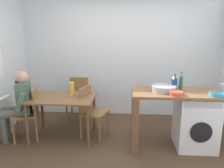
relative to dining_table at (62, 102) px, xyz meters
The scene contains 18 objects.
ground_plane 1.25m from the dining_table, 27.21° to the right, with size 5.46×5.46×0.00m, color #4C3826.
wall_back 1.73m from the dining_table, 52.96° to the left, with size 4.60×0.10×2.70m, color silver.
dining_table is the anchor object (origin of this frame).
chair_person_seat 0.57m from the dining_table, behind, with size 0.50×0.50×0.90m.
chair_opposite 0.50m from the dining_table, ahead, with size 0.50×0.50×0.90m.
chair_spare_by_wall 0.79m from the dining_table, 82.49° to the left, with size 0.41×0.41×0.90m.
seated_person 0.71m from the dining_table, 169.96° to the right, with size 0.55×0.54×1.20m.
kitchen_counter 1.74m from the dining_table, ahead, with size 1.50×0.68×0.92m.
washing_machine 2.22m from the dining_table, ahead, with size 0.60×0.61×0.86m.
sink_basin 1.72m from the dining_table, ahead, with size 0.38×0.38×0.09m, color #9EA0A5.
tap 1.73m from the dining_table, ahead, with size 0.02×0.02×0.28m, color #B2B2B7.
bottle_tall_green 1.90m from the dining_table, ahead, with size 0.08×0.08×0.25m.
bottle_squat_brown 1.99m from the dining_table, ahead, with size 0.06×0.06×0.30m.
mixing_bowl 1.88m from the dining_table, 11.17° to the right, with size 0.21×0.21×0.06m.
utensil_crock 2.60m from the dining_table, ahead, with size 0.11×0.11×0.30m.
colander 2.44m from the dining_table, ahead, with size 0.20×0.20×0.06m.
vase 0.28m from the dining_table, 33.69° to the left, with size 0.09×0.09×0.24m, color gold.
scissors 1.93m from the dining_table, ahead, with size 0.15×0.06×0.01m.
Camera 1 is at (0.16, -3.05, 1.84)m, focal length 35.47 mm.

